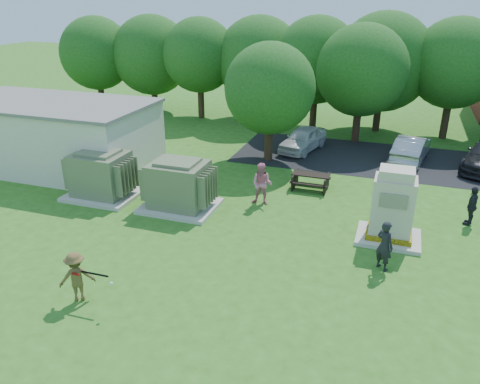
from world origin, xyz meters
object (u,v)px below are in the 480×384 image
at_px(person_at_picnic, 262,184).
at_px(car_silver_a, 411,148).
at_px(person_by_generator, 385,246).
at_px(transformer_right, 179,186).
at_px(generator_cabinet, 392,210).
at_px(transformer_left, 101,175).
at_px(person_walking_right, 472,206).
at_px(car_white, 303,139).
at_px(picnic_table, 311,180).
at_px(batter, 77,277).

bearing_deg(person_at_picnic, car_silver_a, 53.87).
bearing_deg(person_by_generator, car_silver_a, -55.59).
xyz_separation_m(transformer_right, generator_cabinet, (8.29, 0.01, 0.22)).
bearing_deg(transformer_left, person_walking_right, 8.66).
xyz_separation_m(person_walking_right, car_silver_a, (-2.22, 7.05, -0.10)).
xyz_separation_m(person_by_generator, car_silver_a, (0.75, 11.39, -0.17)).
bearing_deg(person_at_picnic, person_walking_right, 6.22).
height_order(person_walking_right, car_white, person_walking_right).
bearing_deg(picnic_table, transformer_left, -155.76).
relative_size(car_white, car_silver_a, 0.93).
relative_size(picnic_table, person_at_picnic, 0.92).
distance_m(generator_cabinet, car_silver_a, 9.34).
xyz_separation_m(person_at_picnic, car_white, (0.10, 7.79, -0.25)).
height_order(person_by_generator, person_at_picnic, person_at_picnic).
relative_size(person_at_picnic, car_white, 0.47).
bearing_deg(person_walking_right, car_silver_a, -140.75).
bearing_deg(person_walking_right, person_by_generator, -12.64).
relative_size(transformer_left, generator_cabinet, 1.11).
height_order(transformer_right, person_by_generator, transformer_right).
distance_m(person_at_picnic, car_silver_a, 9.79).
bearing_deg(person_by_generator, picnic_table, -21.06).
distance_m(transformer_left, car_silver_a, 15.70).
relative_size(person_walking_right, car_silver_a, 0.38).
relative_size(person_by_generator, person_walking_right, 1.09).
bearing_deg(car_white, car_silver_a, 14.19).
bearing_deg(transformer_right, car_white, 70.98).
height_order(transformer_right, car_silver_a, transformer_right).
relative_size(transformer_right, car_white, 0.79).
height_order(person_walking_right, car_silver_a, person_walking_right).
distance_m(picnic_table, car_white, 5.67).
xyz_separation_m(transformer_right, car_silver_a, (8.94, 9.31, -0.30)).
relative_size(generator_cabinet, picnic_table, 1.63).
xyz_separation_m(person_at_picnic, person_walking_right, (8.07, 0.80, -0.13)).
bearing_deg(batter, transformer_right, -127.60).
bearing_deg(batter, generator_cabinet, -178.79).
bearing_deg(person_walking_right, batter, -29.65).
relative_size(transformer_right, generator_cabinet, 1.11).
height_order(batter, person_walking_right, person_walking_right).
bearing_deg(car_white, batter, -87.81).
bearing_deg(batter, person_walking_right, -178.94).
bearing_deg(transformer_right, generator_cabinet, 0.05).
xyz_separation_m(generator_cabinet, car_silver_a, (0.64, 9.30, -0.51)).
xyz_separation_m(picnic_table, car_white, (-1.51, 5.46, 0.20)).
xyz_separation_m(transformer_left, person_at_picnic, (6.79, 1.46, -0.07)).
bearing_deg(generator_cabinet, transformer_left, -179.97).
bearing_deg(generator_cabinet, car_silver_a, 86.04).
height_order(picnic_table, person_at_picnic, person_at_picnic).
height_order(transformer_right, batter, transformer_right).
bearing_deg(person_walking_right, transformer_left, -59.61).
xyz_separation_m(transformer_left, person_by_generator, (11.89, -2.08, -0.13)).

